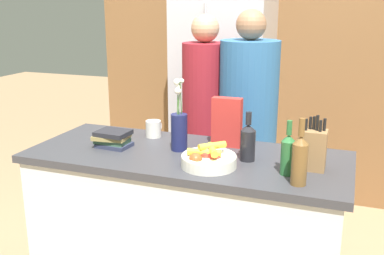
# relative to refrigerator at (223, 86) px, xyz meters

# --- Properties ---
(kitchen_island) EXTENTS (1.69, 0.69, 0.89)m
(kitchen_island) POSITION_rel_refrigerator_xyz_m (0.20, -1.36, -0.56)
(kitchen_island) COLOR silver
(kitchen_island) RESTS_ON ground_plane
(back_wall_wood) EXTENTS (2.89, 0.12, 2.60)m
(back_wall_wood) POSITION_rel_refrigerator_xyz_m (0.20, 0.36, 0.29)
(back_wall_wood) COLOR brown
(back_wall_wood) RESTS_ON ground_plane
(refrigerator) EXTENTS (0.73, 0.62, 2.02)m
(refrigerator) POSITION_rel_refrigerator_xyz_m (0.00, 0.00, 0.00)
(refrigerator) COLOR #B7B7BC
(refrigerator) RESTS_ON ground_plane
(fruit_bowl) EXTENTS (0.27, 0.27, 0.11)m
(fruit_bowl) POSITION_rel_refrigerator_xyz_m (0.37, -1.51, -0.07)
(fruit_bowl) COLOR silver
(fruit_bowl) RESTS_ON kitchen_island
(knife_block) EXTENTS (0.12, 0.10, 0.27)m
(knife_block) POSITION_rel_refrigerator_xyz_m (0.84, -1.37, -0.02)
(knife_block) COLOR olive
(knife_block) RESTS_ON kitchen_island
(flower_vase) EXTENTS (0.09, 0.09, 0.39)m
(flower_vase) POSITION_rel_refrigerator_xyz_m (0.14, -1.32, 0.00)
(flower_vase) COLOR #191E4C
(flower_vase) RESTS_ON kitchen_island
(cereal_box) EXTENTS (0.16, 0.06, 0.27)m
(cereal_box) POSITION_rel_refrigerator_xyz_m (0.36, -1.16, 0.02)
(cereal_box) COLOR red
(cereal_box) RESTS_ON kitchen_island
(coffee_mug) EXTENTS (0.09, 0.13, 0.10)m
(coffee_mug) POSITION_rel_refrigerator_xyz_m (-0.10, -1.14, -0.07)
(coffee_mug) COLOR silver
(coffee_mug) RESTS_ON kitchen_island
(book_stack) EXTENTS (0.21, 0.16, 0.09)m
(book_stack) POSITION_rel_refrigerator_xyz_m (-0.23, -1.39, -0.07)
(book_stack) COLOR #2D334C
(book_stack) RESTS_ON kitchen_island
(bottle_oil) EXTENTS (0.06, 0.06, 0.26)m
(bottle_oil) POSITION_rel_refrigerator_xyz_m (0.74, -1.48, -0.01)
(bottle_oil) COLOR #286633
(bottle_oil) RESTS_ON kitchen_island
(bottle_vinegar) EXTENTS (0.07, 0.07, 0.30)m
(bottle_vinegar) POSITION_rel_refrigerator_xyz_m (0.81, -1.59, 0.00)
(bottle_vinegar) COLOR brown
(bottle_vinegar) RESTS_ON kitchen_island
(bottle_wine) EXTENTS (0.08, 0.08, 0.25)m
(bottle_wine) POSITION_rel_refrigerator_xyz_m (0.52, -1.36, -0.02)
(bottle_wine) COLOR black
(bottle_wine) RESTS_ON kitchen_island
(person_at_sink) EXTENTS (0.31, 0.31, 1.59)m
(person_at_sink) POSITION_rel_refrigerator_xyz_m (0.05, -0.62, -0.11)
(person_at_sink) COLOR #383842
(person_at_sink) RESTS_ON ground_plane
(person_in_blue) EXTENTS (0.38, 0.38, 1.63)m
(person_in_blue) POSITION_rel_refrigerator_xyz_m (0.36, -0.68, -0.10)
(person_in_blue) COLOR #383842
(person_in_blue) RESTS_ON ground_plane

